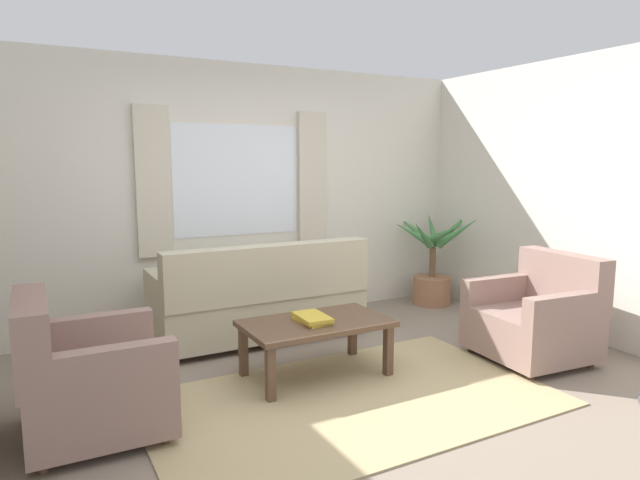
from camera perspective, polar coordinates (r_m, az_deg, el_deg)
ground_plane at (r=3.97m, az=3.30°, el=-16.26°), size 6.24×6.24×0.00m
wall_back at (r=5.67m, az=-8.73°, el=4.62°), size 5.32×0.12×2.60m
wall_right at (r=5.52m, az=27.66°, el=3.68°), size 0.12×4.40×2.60m
window_with_curtains at (r=5.59m, az=-8.47°, el=6.11°), size 1.98×0.07×1.40m
area_rug at (r=3.97m, az=3.30°, el=-16.18°), size 2.77×1.66×0.01m
couch at (r=5.13m, az=-6.15°, el=-6.24°), size 1.90×0.82×0.92m
armchair_left at (r=3.67m, az=-23.09°, el=-13.03°), size 0.83×0.85×0.88m
armchair_right at (r=4.96m, az=21.49°, el=-7.45°), size 0.89×0.90×0.88m
coffee_table at (r=4.24m, az=-0.43°, el=-9.10°), size 1.10×0.64×0.44m
book_stack_on_table at (r=4.20m, az=-0.83°, el=-8.10°), size 0.22×0.34×0.05m
potted_plant at (r=6.48m, az=11.60°, el=-2.77°), size 1.07×1.13×1.10m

